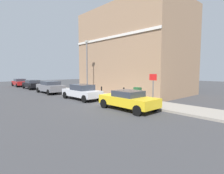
# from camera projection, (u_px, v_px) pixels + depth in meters

# --- Properties ---
(ground) EXTENTS (80.00, 80.00, 0.00)m
(ground) POSITION_uv_depth(u_px,v_px,m) (115.00, 104.00, 14.06)
(ground) COLOR #38383A
(sidewalk) EXTENTS (2.64, 30.00, 0.15)m
(sidewalk) POSITION_uv_depth(u_px,v_px,m) (91.00, 94.00, 19.74)
(sidewalk) COLOR gray
(sidewalk) RESTS_ON ground
(corner_building) EXTENTS (7.79, 12.46, 9.77)m
(corner_building) POSITION_uv_depth(u_px,v_px,m) (134.00, 52.00, 21.45)
(corner_building) COLOR #937256
(corner_building) RESTS_ON ground
(car_yellow) EXTENTS (1.92, 4.15, 1.31)m
(car_yellow) POSITION_uv_depth(u_px,v_px,m) (128.00, 100.00, 12.04)
(car_yellow) COLOR gold
(car_yellow) RESTS_ON ground
(car_silver) EXTENTS (1.86, 4.33, 1.40)m
(car_silver) POSITION_uv_depth(u_px,v_px,m) (82.00, 92.00, 16.32)
(car_silver) COLOR #B7B7BC
(car_silver) RESTS_ON ground
(car_grey) EXTENTS (2.03, 4.47, 1.44)m
(car_grey) POSITION_uv_depth(u_px,v_px,m) (50.00, 87.00, 20.94)
(car_grey) COLOR slate
(car_grey) RESTS_ON ground
(car_black) EXTENTS (1.85, 4.16, 1.32)m
(car_black) POSITION_uv_depth(u_px,v_px,m) (32.00, 84.00, 25.86)
(car_black) COLOR black
(car_black) RESTS_ON ground
(car_red) EXTENTS (1.91, 4.31, 1.30)m
(car_red) POSITION_uv_depth(u_px,v_px,m) (20.00, 82.00, 30.09)
(car_red) COLOR maroon
(car_red) RESTS_ON ground
(utility_cabinet) EXTENTS (0.46, 0.61, 1.15)m
(utility_cabinet) POSITION_uv_depth(u_px,v_px,m) (137.00, 95.00, 14.45)
(utility_cabinet) COLOR #1E4C28
(utility_cabinet) RESTS_ON sidewalk
(bollard_near_cabinet) EXTENTS (0.14, 0.14, 1.04)m
(bollard_near_cabinet) POSITION_uv_depth(u_px,v_px,m) (124.00, 93.00, 15.72)
(bollard_near_cabinet) COLOR black
(bollard_near_cabinet) RESTS_ON sidewalk
(bollard_far_kerb) EXTENTS (0.14, 0.14, 1.04)m
(bollard_far_kerb) POSITION_uv_depth(u_px,v_px,m) (102.00, 92.00, 16.57)
(bollard_far_kerb) COLOR black
(bollard_far_kerb) RESTS_ON sidewalk
(street_sign) EXTENTS (0.08, 0.60, 2.30)m
(street_sign) POSITION_uv_depth(u_px,v_px,m) (153.00, 85.00, 12.32)
(street_sign) COLOR #59595B
(street_sign) RESTS_ON sidewalk
(lamppost) EXTENTS (0.20, 0.44, 5.72)m
(lamppost) POSITION_uv_depth(u_px,v_px,m) (87.00, 65.00, 19.21)
(lamppost) COLOR #59595B
(lamppost) RESTS_ON sidewalk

